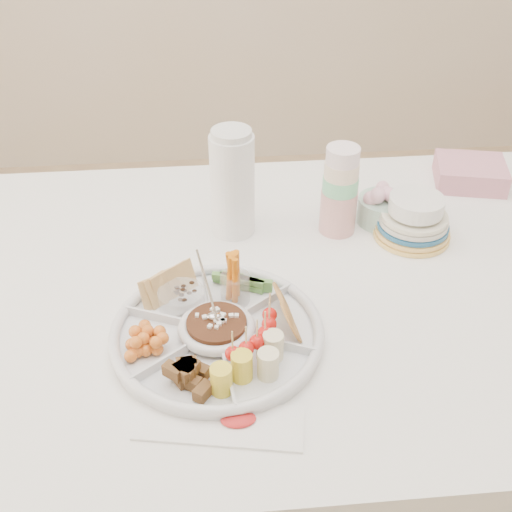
{
  "coord_description": "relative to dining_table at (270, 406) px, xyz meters",
  "views": [
    {
      "loc": [
        -0.13,
        -1.01,
        1.57
      ],
      "look_at": [
        -0.04,
        -0.06,
        0.87
      ],
      "focal_mm": 45.0,
      "sensor_mm": 36.0,
      "label": 1
    }
  ],
  "objects": [
    {
      "name": "floor",
      "position": [
        0.0,
        0.0,
        -0.38
      ],
      "size": [
        4.0,
        4.0,
        0.0
      ],
      "primitive_type": "plane",
      "color": "tan",
      "rests_on": "ground"
    },
    {
      "name": "dining_table",
      "position": [
        0.0,
        0.0,
        0.0
      ],
      "size": [
        1.52,
        1.02,
        0.76
      ],
      "primitive_type": "cube",
      "color": "white",
      "rests_on": "floor"
    },
    {
      "name": "party_tray",
      "position": [
        -0.12,
        -0.16,
        0.4
      ],
      "size": [
        0.5,
        0.5,
        0.04
      ],
      "primitive_type": "cylinder",
      "rotation": [
        0.0,
        0.0,
        -0.4
      ],
      "color": "white",
      "rests_on": "dining_table"
    },
    {
      "name": "bean_dip",
      "position": [
        -0.12,
        -0.16,
        0.41
      ],
      "size": [
        0.14,
        0.14,
        0.04
      ],
      "primitive_type": "cylinder",
      "rotation": [
        0.0,
        0.0,
        -0.4
      ],
      "color": "black",
      "rests_on": "party_tray"
    },
    {
      "name": "tortillas",
      "position": [
        0.01,
        -0.15,
        0.42
      ],
      "size": [
        0.13,
        0.13,
        0.06
      ],
      "primitive_type": null,
      "rotation": [
        0.0,
        0.0,
        -0.4
      ],
      "color": "gold",
      "rests_on": "party_tray"
    },
    {
      "name": "carrot_cucumber",
      "position": [
        -0.07,
        -0.04,
        0.44
      ],
      "size": [
        0.14,
        0.14,
        0.1
      ],
      "primitive_type": null,
      "rotation": [
        0.0,
        0.0,
        -0.4
      ],
      "color": "orange",
      "rests_on": "party_tray"
    },
    {
      "name": "pita_raisins",
      "position": [
        -0.2,
        -0.06,
        0.42
      ],
      "size": [
        0.16,
        0.16,
        0.07
      ],
      "primitive_type": null,
      "rotation": [
        0.0,
        0.0,
        -0.4
      ],
      "color": "tan",
      "rests_on": "party_tray"
    },
    {
      "name": "cherries",
      "position": [
        -0.25,
        -0.18,
        0.42
      ],
      "size": [
        0.13,
        0.13,
        0.04
      ],
      "primitive_type": null,
      "rotation": [
        0.0,
        0.0,
        -0.4
      ],
      "color": "#D85F18",
      "rests_on": "party_tray"
    },
    {
      "name": "granola_chunks",
      "position": [
        -0.17,
        -0.28,
        0.42
      ],
      "size": [
        0.12,
        0.12,
        0.04
      ],
      "primitive_type": null,
      "rotation": [
        0.0,
        0.0,
        -0.4
      ],
      "color": "#563117",
      "rests_on": "party_tray"
    },
    {
      "name": "banana_tomato",
      "position": [
        -0.04,
        -0.27,
        0.44
      ],
      "size": [
        0.16,
        0.16,
        0.1
      ],
      "primitive_type": null,
      "rotation": [
        0.0,
        0.0,
        -0.4
      ],
      "color": "#FFD670",
      "rests_on": "party_tray"
    },
    {
      "name": "cup_stack",
      "position": [
        0.17,
        0.17,
        0.49
      ],
      "size": [
        0.09,
        0.09,
        0.22
      ],
      "primitive_type": "cylinder",
      "rotation": [
        0.0,
        0.0,
        -0.05
      ],
      "color": "#B8C1B7",
      "rests_on": "dining_table"
    },
    {
      "name": "thermos",
      "position": [
        -0.07,
        0.2,
        0.5
      ],
      "size": [
        0.12,
        0.12,
        0.25
      ],
      "primitive_type": "cylinder",
      "rotation": [
        0.0,
        0.0,
        -0.27
      ],
      "color": "white",
      "rests_on": "dining_table"
    },
    {
      "name": "flower_bowl",
      "position": [
        0.28,
        0.2,
        0.42
      ],
      "size": [
        0.13,
        0.13,
        0.09
      ],
      "primitive_type": "cylinder",
      "rotation": [
        0.0,
        0.0,
        -0.11
      ],
      "color": "#A1C0AA",
      "rests_on": "dining_table"
    },
    {
      "name": "napkin_stack",
      "position": [
        0.54,
        0.35,
        0.41
      ],
      "size": [
        0.2,
        0.18,
        0.06
      ],
      "primitive_type": "cube",
      "rotation": [
        0.0,
        0.0,
        -0.23
      ],
      "color": "pink",
      "rests_on": "dining_table"
    },
    {
      "name": "plate_stack",
      "position": [
        0.33,
        0.13,
        0.43
      ],
      "size": [
        0.21,
        0.21,
        0.11
      ],
      "primitive_type": "cylinder",
      "rotation": [
        0.0,
        0.0,
        -0.29
      ],
      "color": "yellow",
      "rests_on": "dining_table"
    },
    {
      "name": "placemat",
      "position": [
        -0.12,
        -0.35,
        0.38
      ],
      "size": [
        0.28,
        0.14,
        0.01
      ],
      "primitive_type": "cube",
      "rotation": [
        0.0,
        0.0,
        -0.19
      ],
      "color": "white",
      "rests_on": "dining_table"
    }
  ]
}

